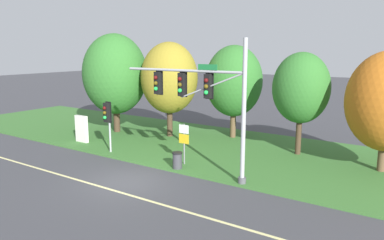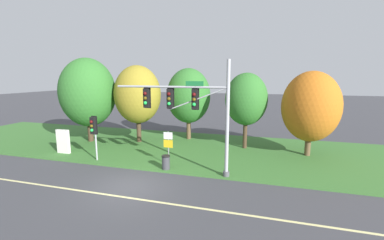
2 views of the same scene
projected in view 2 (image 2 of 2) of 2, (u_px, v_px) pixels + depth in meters
ground_plane at (128, 187)px, 14.53m from camera, size 160.00×160.00×0.00m
lane_stripe at (116, 196)px, 13.40m from camera, size 36.00×0.16×0.01m
grass_verge at (177, 147)px, 22.33m from camera, size 48.00×11.50×0.10m
traffic_signal_mast at (191, 107)px, 15.72m from camera, size 7.46×0.49×7.04m
pedestrian_signal_near_kerb at (94, 128)px, 18.29m from camera, size 0.46×0.55×3.28m
route_sign_post at (168, 144)px, 17.61m from camera, size 0.67×0.08×2.35m
tree_nearest_road at (88, 93)px, 23.54m from camera, size 5.00×5.00×7.71m
tree_left_of_mast at (138, 95)px, 23.41m from camera, size 4.23×4.23×7.05m
tree_behind_signpost at (189, 96)px, 24.50m from camera, size 4.17×4.17×6.82m
tree_mid_verge at (246, 99)px, 21.29m from camera, size 3.49×3.49×6.36m
tree_tall_centre at (311, 107)px, 19.32m from camera, size 4.26×4.26×6.47m
info_kiosk at (63, 142)px, 20.38m from camera, size 1.10×0.24×1.90m
trash_bin at (166, 162)px, 16.92m from camera, size 0.56×0.56×0.93m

